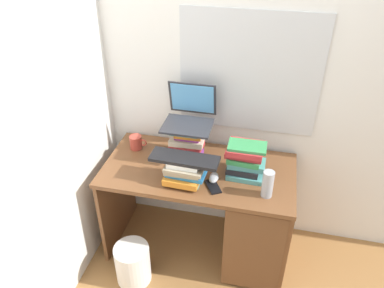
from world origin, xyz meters
TOP-DOWN VIEW (x-y plane):
  - ground_plane at (0.00, 0.00)m, footprint 6.00×6.00m
  - wall_back at (0.00, 0.36)m, footprint 6.00×0.06m
  - wall_left at (-0.76, 0.00)m, footprint 0.05×6.00m
  - desk at (0.31, -0.02)m, footprint 1.25×0.64m
  - book_stack_tall at (-0.10, 0.10)m, footprint 0.23×0.19m
  - book_stack_keyboard_riser at (-0.06, -0.15)m, footprint 0.26×0.20m
  - book_stack_side at (0.30, 0.00)m, footprint 0.25×0.21m
  - laptop at (-0.10, 0.16)m, footprint 0.32×0.30m
  - keyboard at (-0.06, -0.15)m, footprint 0.43×0.16m
  - computer_mouse at (0.12, -0.09)m, footprint 0.06×0.10m
  - mug at (-0.48, 0.14)m, footprint 0.12×0.09m
  - water_bottle at (0.45, -0.17)m, footprint 0.07×0.07m
  - cell_phone at (0.13, -0.17)m, footprint 0.13×0.15m
  - wastebasket at (-0.37, -0.39)m, footprint 0.24×0.24m

SIDE VIEW (x-z plane):
  - ground_plane at x=0.00m, z-range 0.00..0.00m
  - wastebasket at x=-0.37m, z-range 0.00..0.29m
  - desk at x=0.31m, z-range 0.03..0.77m
  - cell_phone at x=0.13m, z-range 0.73..0.74m
  - computer_mouse at x=0.12m, z-range 0.73..0.77m
  - mug at x=-0.48m, z-range 0.73..0.83m
  - book_stack_keyboard_riser at x=-0.06m, z-range 0.73..0.89m
  - water_bottle at x=0.45m, z-range 0.73..0.91m
  - book_stack_side at x=0.30m, z-range 0.73..0.96m
  - book_stack_tall at x=-0.10m, z-range 0.73..0.97m
  - keyboard at x=-0.06m, z-range 0.89..0.91m
  - laptop at x=-0.10m, z-range 0.91..1.16m
  - wall_back at x=0.00m, z-range 0.00..2.60m
  - wall_left at x=-0.76m, z-range 0.00..2.60m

